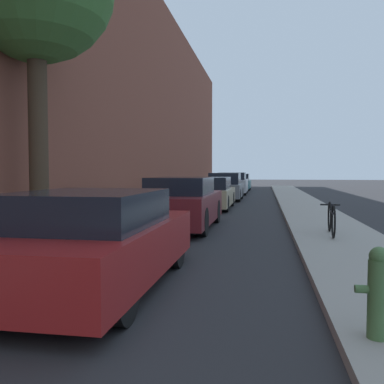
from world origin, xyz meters
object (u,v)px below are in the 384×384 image
(parked_car_silver, at_px, (233,184))
(fire_hydrant, at_px, (378,291))
(parked_car_grey, at_px, (225,187))
(parked_car_champagne, at_px, (210,194))
(bicycle, at_px, (331,218))
(parked_car_teal, at_px, (239,182))
(parked_car_maroon, at_px, (182,204))
(parked_car_red, at_px, (92,241))

(parked_car_silver, bearing_deg, fire_hydrant, -82.71)
(parked_car_grey, bearing_deg, fire_hydrant, -80.62)
(parked_car_champagne, relative_size, fire_hydrant, 5.51)
(parked_car_grey, height_order, bicycle, parked_car_grey)
(parked_car_champagne, distance_m, bicycle, 8.07)
(parked_car_teal, height_order, bicycle, parked_car_teal)
(parked_car_grey, distance_m, fire_hydrant, 18.46)
(parked_car_teal, xyz_separation_m, bicycle, (3.52, -23.54, -0.14))
(parked_car_teal, bearing_deg, bicycle, -81.49)
(parked_car_maroon, height_order, parked_car_silver, parked_car_silver)
(parked_car_champagne, distance_m, fire_hydrant, 13.48)
(parked_car_silver, height_order, bicycle, parked_car_silver)
(parked_car_silver, bearing_deg, parked_car_maroon, -90.30)
(parked_car_champagne, bearing_deg, parked_car_teal, 89.46)
(parked_car_maroon, distance_m, parked_car_grey, 11.00)
(parked_car_maroon, xyz_separation_m, parked_car_teal, (0.13, 22.25, -0.04))
(parked_car_grey, relative_size, parked_car_silver, 0.92)
(parked_car_champagne, height_order, bicycle, parked_car_champagne)
(parked_car_red, height_order, parked_car_maroon, parked_car_maroon)
(parked_car_red, distance_m, bicycle, 5.82)
(bicycle, bearing_deg, parked_car_champagne, 121.19)
(parked_car_silver, distance_m, bicycle, 18.28)
(parked_car_red, distance_m, parked_car_champagne, 11.66)
(parked_car_maroon, xyz_separation_m, fire_hydrant, (3.14, -7.22, -0.14))
(parked_car_grey, bearing_deg, parked_car_red, -90.64)
(parked_car_red, xyz_separation_m, parked_car_grey, (0.19, 16.77, 0.05))
(parked_car_champagne, height_order, parked_car_silver, parked_car_silver)
(fire_hydrant, xyz_separation_m, bicycle, (0.52, 5.93, -0.04))
(bicycle, bearing_deg, parked_car_silver, 105.32)
(parked_car_maroon, bearing_deg, parked_car_champagne, 90.21)
(fire_hydrant, relative_size, bicycle, 0.45)
(parked_car_champagne, relative_size, parked_car_teal, 1.04)
(parked_car_silver, bearing_deg, parked_car_red, -90.37)
(parked_car_red, bearing_deg, bicycle, 50.36)
(parked_car_red, height_order, parked_car_grey, parked_car_grey)
(parked_car_red, distance_m, parked_car_grey, 16.77)
(parked_car_red, bearing_deg, parked_car_maroon, 89.44)
(parked_car_teal, height_order, fire_hydrant, parked_car_teal)
(parked_car_red, bearing_deg, parked_car_silver, 89.63)
(parked_car_maroon, height_order, parked_car_champagne, parked_car_maroon)
(parked_car_red, bearing_deg, parked_car_teal, 89.61)
(parked_car_grey, relative_size, fire_hydrant, 4.98)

